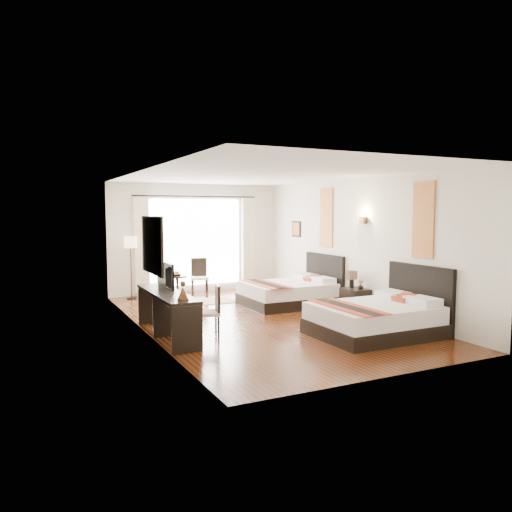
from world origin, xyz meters
name	(u,v)px	position (x,y,z in m)	size (l,w,h in m)	color
floor	(260,320)	(0.00, 0.00, -0.01)	(4.50, 7.50, 0.01)	#331509
ceiling	(260,175)	(0.00, 0.00, 2.79)	(4.50, 7.50, 0.02)	white
wall_headboard	(355,244)	(2.25, 0.00, 1.40)	(0.01, 7.50, 2.80)	silver
wall_desk	(144,252)	(-2.25, 0.00, 1.40)	(0.01, 7.50, 2.80)	silver
wall_window	(196,238)	(0.00, 3.75, 1.40)	(4.50, 0.01, 2.80)	silver
wall_entry	(393,268)	(0.00, -3.75, 1.40)	(4.50, 0.01, 2.80)	silver
window_glass	(196,242)	(0.00, 3.73, 1.30)	(2.40, 0.02, 2.20)	white
sheer_curtain	(197,242)	(0.00, 3.67, 1.30)	(2.30, 0.02, 2.10)	white
drape_left	(141,245)	(-1.45, 3.63, 1.28)	(0.35, 0.14, 2.35)	beige
drape_right	(248,242)	(1.45, 3.63, 1.28)	(0.35, 0.14, 2.35)	beige
art_panel_near	(423,220)	(2.23, -1.96, 1.95)	(0.03, 0.50, 1.35)	maroon
art_panel_far	(326,218)	(2.23, 1.06, 1.95)	(0.03, 0.50, 1.35)	maroon
wall_sconce	(363,220)	(2.19, -0.34, 1.92)	(0.10, 0.14, 0.14)	#442A18
mirror_frame	(152,245)	(-2.22, -0.49, 1.55)	(0.04, 1.25, 0.95)	black
mirror_glass	(154,245)	(-2.19, -0.49, 1.55)	(0.01, 1.12, 0.82)	white
bed_near	(378,317)	(1.28, -1.96, 0.30)	(2.05, 1.60, 1.16)	black
bed_far	(291,292)	(1.31, 1.06, 0.29)	(1.98, 1.54, 1.11)	black
nightstand	(355,301)	(2.03, -0.34, 0.26)	(0.43, 0.54, 0.52)	black
table_lamp	(352,276)	(2.04, -0.19, 0.75)	(0.23, 0.23, 0.37)	black
vase	(361,287)	(2.06, -0.46, 0.56)	(0.11, 0.11, 0.12)	black
console_desk	(167,314)	(-1.99, -0.49, 0.38)	(0.50, 2.20, 0.76)	black
television	(161,276)	(-1.97, -0.09, 0.98)	(0.80, 0.10, 0.46)	black
bronze_figurine	(183,292)	(-1.99, -1.39, 0.89)	(0.17, 0.17, 0.26)	#442A18
desk_chair	(208,321)	(-1.38, -0.83, 0.27)	(0.49, 0.49, 0.88)	beige
floor_lamp	(131,246)	(-1.76, 3.40, 1.27)	(0.30, 0.30, 1.50)	black
side_table	(177,287)	(-0.74, 2.99, 0.27)	(0.47, 0.47, 0.55)	black
fruit_bowl	(177,275)	(-0.75, 2.98, 0.57)	(0.20, 0.20, 0.05)	#472919
window_chair	(200,284)	(-0.08, 3.27, 0.28)	(0.52, 0.52, 0.92)	beige
jute_rug	(207,301)	(-0.26, 2.26, 0.01)	(1.23, 0.84, 0.01)	tan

